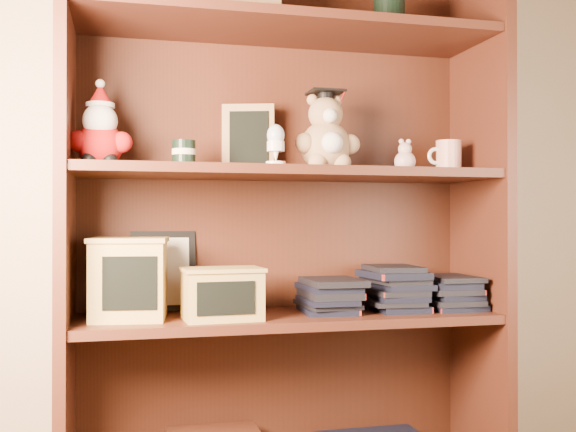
{
  "coord_description": "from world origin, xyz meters",
  "views": [
    {
      "loc": [
        -0.55,
        -0.5,
        0.81
      ],
      "look_at": [
        -0.11,
        1.3,
        0.82
      ],
      "focal_mm": 42.0,
      "sensor_mm": 36.0,
      "label": 1
    }
  ],
  "objects_px": {
    "bookcase": "(283,231)",
    "teacher_mug": "(448,156)",
    "treats_box": "(129,278)",
    "grad_teddy_bear": "(326,139)"
  },
  "relations": [
    {
      "from": "bookcase",
      "to": "teacher_mug",
      "type": "bearing_deg",
      "value": -5.95
    },
    {
      "from": "grad_teddy_bear",
      "to": "teacher_mug",
      "type": "relative_size",
      "value": 2.19
    },
    {
      "from": "bookcase",
      "to": "teacher_mug",
      "type": "relative_size",
      "value": 15.42
    },
    {
      "from": "bookcase",
      "to": "teacher_mug",
      "type": "xyz_separation_m",
      "value": [
        0.49,
        -0.05,
        0.22
      ]
    },
    {
      "from": "bookcase",
      "to": "grad_teddy_bear",
      "type": "bearing_deg",
      "value": -27.4
    },
    {
      "from": "bookcase",
      "to": "teacher_mug",
      "type": "distance_m",
      "value": 0.53
    },
    {
      "from": "teacher_mug",
      "to": "treats_box",
      "type": "relative_size",
      "value": 0.48
    },
    {
      "from": "bookcase",
      "to": "treats_box",
      "type": "height_order",
      "value": "bookcase"
    },
    {
      "from": "teacher_mug",
      "to": "treats_box",
      "type": "distance_m",
      "value": 0.97
    },
    {
      "from": "grad_teddy_bear",
      "to": "bookcase",
      "type": "bearing_deg",
      "value": 152.6
    }
  ]
}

